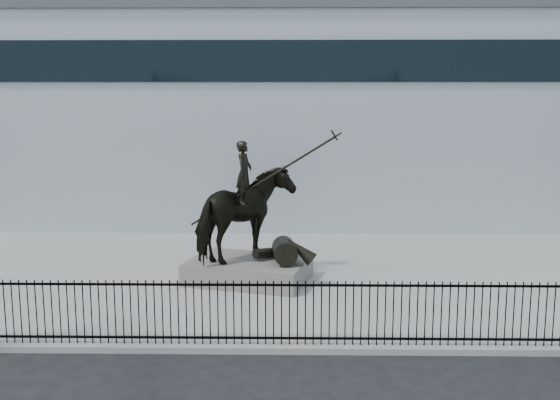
{
  "coord_description": "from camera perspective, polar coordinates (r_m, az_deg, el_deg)",
  "views": [
    {
      "loc": [
        0.9,
        -12.91,
        5.84
      ],
      "look_at": [
        0.59,
        6.0,
        2.7
      ],
      "focal_mm": 42.0,
      "sensor_mm": 36.0,
      "label": 1
    }
  ],
  "objects": [
    {
      "name": "statue_plinth",
      "position": [
        19.98,
        -2.77,
        -6.14
      ],
      "size": [
        3.99,
        3.23,
        0.65
      ],
      "primitive_type": "cube",
      "rotation": [
        0.0,
        0.0,
        -0.27
      ],
      "color": "#625F5A",
      "rests_on": "plaza"
    },
    {
      "name": "equestrian_statue",
      "position": [
        19.57,
        -2.63,
        -1.37
      ],
      "size": [
        4.33,
        3.28,
        3.79
      ],
      "rotation": [
        0.0,
        0.0,
        -0.27
      ],
      "color": "black",
      "rests_on": "statue_plinth"
    },
    {
      "name": "plaza",
      "position": [
        20.74,
        -1.59,
        -6.7
      ],
      "size": [
        30.0,
        12.0,
        0.15
      ],
      "primitive_type": "cube",
      "color": "gray",
      "rests_on": "ground"
    },
    {
      "name": "building",
      "position": [
        32.95,
        -0.63,
        7.1
      ],
      "size": [
        44.0,
        14.0,
        9.0
      ],
      "primitive_type": "cube",
      "color": "#AFB5BE",
      "rests_on": "ground"
    },
    {
      "name": "ground",
      "position": [
        14.19,
        -2.87,
        -14.87
      ],
      "size": [
        120.0,
        120.0,
        0.0
      ],
      "primitive_type": "plane",
      "color": "black",
      "rests_on": "ground"
    },
    {
      "name": "picket_fence",
      "position": [
        15.02,
        -2.58,
        -9.76
      ],
      "size": [
        22.1,
        0.1,
        1.5
      ],
      "color": "black",
      "rests_on": "plaza"
    }
  ]
}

